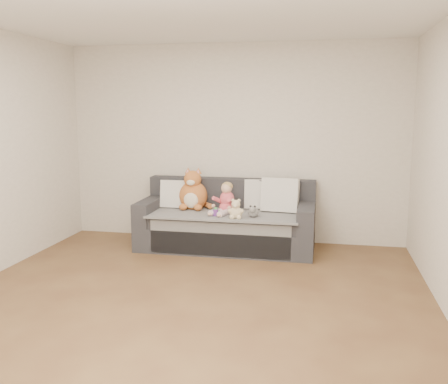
# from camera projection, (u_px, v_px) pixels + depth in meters

# --- Properties ---
(room_shell) EXTENTS (5.00, 5.00, 5.00)m
(room_shell) POSITION_uv_depth(u_px,v_px,m) (193.00, 159.00, 4.60)
(room_shell) COLOR brown
(room_shell) RESTS_ON ground
(sofa) EXTENTS (2.20, 0.94, 0.85)m
(sofa) POSITION_uv_depth(u_px,v_px,m) (227.00, 224.00, 6.35)
(sofa) COLOR #292A2F
(sofa) RESTS_ON ground
(cushion_left) EXTENTS (0.40, 0.19, 0.37)m
(cushion_left) POSITION_uv_depth(u_px,v_px,m) (176.00, 194.00, 6.53)
(cushion_left) COLOR beige
(cushion_left) RESTS_ON sofa
(cushion_right_back) EXTENTS (0.43, 0.22, 0.39)m
(cushion_right_back) POSITION_uv_depth(u_px,v_px,m) (261.00, 194.00, 6.45)
(cushion_right_back) COLOR beige
(cushion_right_back) RESTS_ON sofa
(cushion_right_front) EXTENTS (0.48, 0.26, 0.44)m
(cushion_right_front) POSITION_uv_depth(u_px,v_px,m) (280.00, 195.00, 6.26)
(cushion_right_front) COLOR beige
(cushion_right_front) RESTS_ON sofa
(toddler) EXTENTS (0.29, 0.40, 0.40)m
(toddler) POSITION_uv_depth(u_px,v_px,m) (226.00, 200.00, 6.17)
(toddler) COLOR #D94F4C
(toddler) RESTS_ON sofa
(plush_cat) EXTENTS (0.45, 0.39, 0.56)m
(plush_cat) POSITION_uv_depth(u_px,v_px,m) (193.00, 193.00, 6.44)
(plush_cat) COLOR #AA5B25
(plush_cat) RESTS_ON sofa
(teddy_bear) EXTENTS (0.19, 0.14, 0.24)m
(teddy_bear) POSITION_uv_depth(u_px,v_px,m) (236.00, 211.00, 5.89)
(teddy_bear) COLOR #C5AF89
(teddy_bear) RESTS_ON sofa
(plush_cow) EXTENTS (0.13, 0.19, 0.16)m
(plush_cow) POSITION_uv_depth(u_px,v_px,m) (253.00, 212.00, 5.96)
(plush_cow) COLOR white
(plush_cow) RESTS_ON sofa
(sippy_cup) EXTENTS (0.10, 0.07, 0.11)m
(sippy_cup) POSITION_uv_depth(u_px,v_px,m) (216.00, 211.00, 6.03)
(sippy_cup) COLOR #6D3590
(sippy_cup) RESTS_ON sofa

